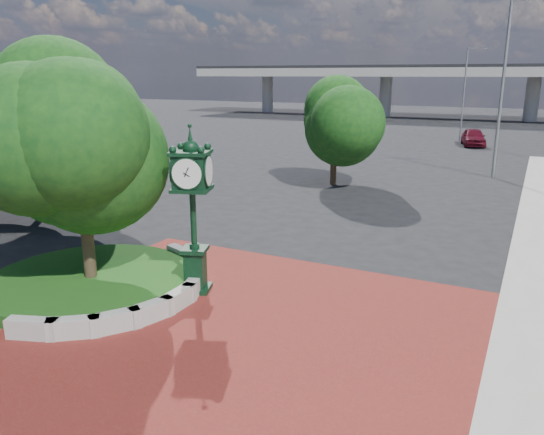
% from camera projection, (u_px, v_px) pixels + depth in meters
% --- Properties ---
extents(ground, '(200.00, 200.00, 0.00)m').
position_uv_depth(ground, '(236.00, 322.00, 13.76)').
color(ground, black).
rests_on(ground, ground).
extents(plaza, '(12.00, 12.00, 0.04)m').
position_uv_depth(plaza, '(215.00, 338.00, 12.89)').
color(plaza, maroon).
rests_on(plaza, ground).
extents(planter_wall, '(2.96, 6.77, 0.54)m').
position_uv_depth(planter_wall, '(152.00, 294.00, 14.86)').
color(planter_wall, '#9E9B93').
rests_on(planter_wall, ground).
extents(grass_bed, '(6.10, 6.10, 0.40)m').
position_uv_depth(grass_bed, '(92.00, 282.00, 15.88)').
color(grass_bed, '#1C4B15').
rests_on(grass_bed, ground).
extents(overpass, '(90.00, 12.00, 7.50)m').
position_uv_depth(overpass, '(493.00, 72.00, 72.50)').
color(overpass, '#9E9B93').
rests_on(overpass, ground).
extents(tree_planter, '(5.20, 5.20, 6.33)m').
position_uv_depth(tree_planter, '(81.00, 166.00, 14.96)').
color(tree_planter, '#38281C').
rests_on(tree_planter, ground).
extents(tree_northwest, '(5.60, 5.60, 6.93)m').
position_uv_depth(tree_northwest, '(31.00, 125.00, 22.63)').
color(tree_northwest, '#38281C').
rests_on(tree_northwest, ground).
extents(tree_street, '(4.40, 4.40, 5.45)m').
position_uv_depth(tree_street, '(335.00, 128.00, 30.17)').
color(tree_street, '#38281C').
rests_on(tree_street, ground).
extents(post_clock, '(1.24, 1.24, 4.85)m').
position_uv_depth(post_clock, '(193.00, 204.00, 15.01)').
color(post_clock, black).
rests_on(post_clock, ground).
extents(parked_car, '(2.80, 4.84, 1.55)m').
position_uv_depth(parked_car, '(473.00, 137.00, 47.41)').
color(parked_car, '#520B1A').
rests_on(parked_car, ground).
extents(street_lamp_near, '(2.34, 0.40, 10.41)m').
position_uv_depth(street_lamp_near, '(508.00, 76.00, 31.37)').
color(street_lamp_near, slate).
rests_on(street_lamp_near, ground).
extents(street_lamp_far, '(1.93, 0.26, 8.59)m').
position_uv_depth(street_lamp_far, '(467.00, 87.00, 49.25)').
color(street_lamp_far, slate).
rests_on(street_lamp_far, ground).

